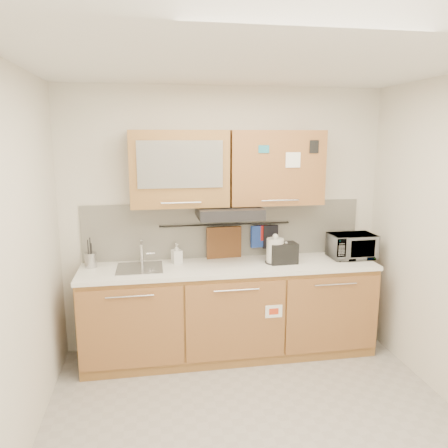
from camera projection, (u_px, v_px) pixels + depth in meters
name	position (u px, v px, depth m)	size (l,w,h in m)	color
floor	(259.00, 431.00, 3.20)	(3.20, 3.20, 0.00)	#9E9993
ceiling	(266.00, 58.00, 2.69)	(3.20, 3.20, 0.00)	white
wall_back	(225.00, 220.00, 4.39)	(3.20, 3.20, 0.00)	silver
wall_left	(10.00, 273.00, 2.68)	(3.00, 3.00, 0.00)	silver
base_cabinet	(230.00, 315.00, 4.27)	(2.80, 0.64, 0.88)	#A07739
countertop	(230.00, 267.00, 4.17)	(2.82, 0.62, 0.04)	white
backsplash	(225.00, 230.00, 4.40)	(2.80, 0.02, 0.56)	silver
upper_cabinets	(227.00, 168.00, 4.12)	(1.82, 0.37, 0.70)	#A07739
range_hood	(229.00, 212.00, 4.13)	(0.60, 0.46, 0.10)	black
sink	(140.00, 268.00, 4.05)	(0.42, 0.40, 0.26)	silver
utensil_rail	(226.00, 225.00, 4.35)	(0.02, 0.02, 1.30)	black
utensil_crock	(91.00, 260.00, 4.07)	(0.14, 0.14, 0.28)	#AEADB2
kettle	(275.00, 251.00, 4.20)	(0.21, 0.19, 0.29)	silver
toaster	(283.00, 253.00, 4.20)	(0.27, 0.17, 0.20)	black
microwave	(352.00, 246.00, 4.38)	(0.44, 0.30, 0.24)	#999999
soap_bottle	(177.00, 253.00, 4.19)	(0.09, 0.09, 0.20)	#999999
cutting_board	(224.00, 248.00, 4.38)	(0.35, 0.03, 0.44)	brown
oven_mitt	(257.00, 236.00, 4.42)	(0.13, 0.03, 0.22)	#223E9B
dark_pouch	(270.00, 237.00, 4.44)	(0.15, 0.04, 0.24)	black
pot_holder	(261.00, 233.00, 4.42)	(0.13, 0.02, 0.16)	red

